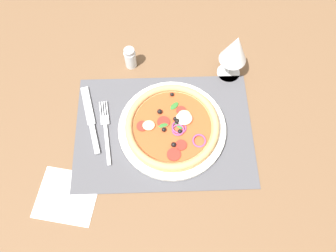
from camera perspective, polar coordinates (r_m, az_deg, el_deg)
name	(u,v)px	position (r cm, az deg, el deg)	size (l,w,h in cm)	color
ground_plane	(166,132)	(86.17, -0.43, -1.10)	(190.00, 140.00, 2.40)	brown
placemat	(166,130)	(84.90, -0.44, -0.72)	(45.42, 32.17, 0.40)	#4C4C51
plate	(174,127)	(84.38, 1.01, -0.14)	(27.48, 27.48, 1.26)	silver
pizza	(174,124)	(82.82, 1.07, 0.35)	(23.79, 23.79, 2.64)	tan
fork	(107,128)	(86.06, -10.44, -0.41)	(3.97, 18.04, 0.44)	silver
knife	(92,118)	(88.09, -12.98, 1.30)	(6.41, 19.81, 0.62)	silver
wine_glass	(237,50)	(87.46, 11.79, 12.73)	(7.20, 7.20, 14.90)	silver
napkin	(69,196)	(82.80, -16.77, -11.49)	(13.87, 12.49, 0.36)	white
pepper_shaker	(132,58)	(93.29, -6.28, 11.63)	(3.20, 3.20, 6.70)	silver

